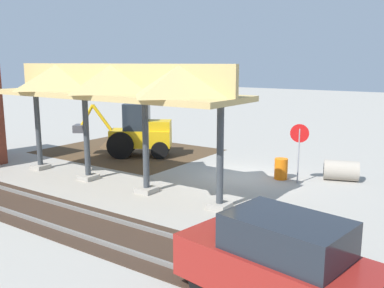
% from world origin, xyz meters
% --- Properties ---
extents(ground_plane, '(120.00, 120.00, 0.00)m').
position_xyz_m(ground_plane, '(0.00, 0.00, 0.00)').
color(ground_plane, '#9E998E').
extents(dirt_work_zone, '(8.88, 7.00, 0.01)m').
position_xyz_m(dirt_work_zone, '(7.97, -1.24, 0.00)').
color(dirt_work_zone, '#4C3823').
rests_on(dirt_work_zone, ground).
extents(platform_canopy, '(11.04, 3.20, 4.90)m').
position_xyz_m(platform_canopy, '(3.67, 4.08, 4.15)').
color(platform_canopy, '#9E998E').
rests_on(platform_canopy, ground).
extents(rail_tracks, '(60.00, 2.58, 0.15)m').
position_xyz_m(rail_tracks, '(0.00, 7.79, 0.03)').
color(rail_tracks, slate).
rests_on(rail_tracks, ground).
extents(stop_sign, '(0.74, 0.24, 2.48)m').
position_xyz_m(stop_sign, '(-2.30, -0.45, 1.80)').
color(stop_sign, gray).
rests_on(stop_sign, ground).
extents(backhoe, '(4.94, 3.72, 2.82)m').
position_xyz_m(backhoe, '(6.65, -0.64, 1.27)').
color(backhoe, '#EAB214').
rests_on(backhoe, ground).
extents(dirt_mound, '(3.77, 3.77, 1.88)m').
position_xyz_m(dirt_mound, '(9.41, -1.76, 0.00)').
color(dirt_mound, '#4C3823').
rests_on(dirt_mound, ground).
extents(concrete_pipe, '(1.61, 1.26, 0.86)m').
position_xyz_m(concrete_pipe, '(-3.65, -1.94, 0.43)').
color(concrete_pipe, '#9E9384').
rests_on(concrete_pipe, ground).
extents(distant_parked_car, '(4.42, 2.38, 1.98)m').
position_xyz_m(distant_parked_car, '(-5.32, 8.58, 0.98)').
color(distant_parked_car, maroon).
rests_on(distant_parked_car, ground).
extents(traffic_barrel, '(0.56, 0.56, 0.90)m').
position_xyz_m(traffic_barrel, '(-1.47, -0.66, 0.45)').
color(traffic_barrel, orange).
rests_on(traffic_barrel, ground).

